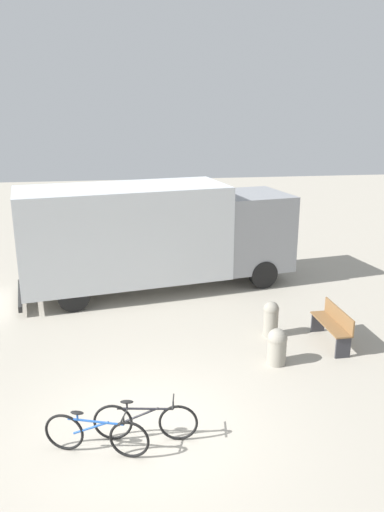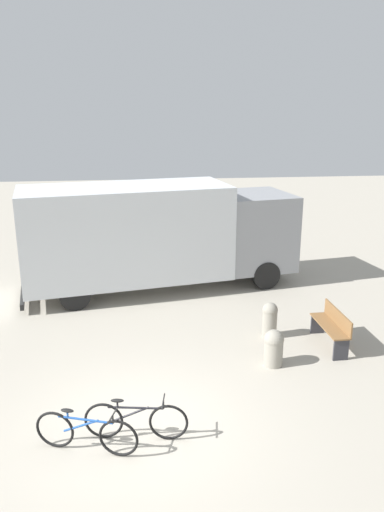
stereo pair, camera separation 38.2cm
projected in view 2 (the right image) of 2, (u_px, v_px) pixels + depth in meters
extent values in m
plane|color=#A8A091|center=(138.00, 429.00, 8.59)|extent=(60.00, 60.00, 0.00)
cube|color=silver|center=(126.00, 233.00, 14.50)|extent=(6.24, 3.39, 2.71)
cube|color=gray|center=(253.00, 230.00, 15.66)|extent=(2.48, 2.63, 2.31)
cube|color=black|center=(23.00, 293.00, 14.12)|extent=(0.50, 2.25, 0.16)
cylinder|color=black|center=(240.00, 256.00, 16.95)|extent=(0.89, 0.43, 0.85)
cylinder|color=black|center=(266.00, 275.00, 15.05)|extent=(0.89, 0.43, 0.85)
cylinder|color=black|center=(70.00, 271.00, 15.39)|extent=(0.89, 0.43, 0.85)
cylinder|color=black|center=(75.00, 294.00, 13.50)|extent=(0.89, 0.43, 0.85)
cube|color=brown|center=(330.00, 326.00, 11.39)|extent=(0.43, 1.47, 0.03)
cube|color=brown|center=(338.00, 318.00, 11.36)|extent=(0.06, 1.46, 0.39)
cube|color=#2D2D33|center=(341.00, 350.00, 10.82)|extent=(0.34, 0.06, 0.49)
cube|color=#2D2D33|center=(318.00, 324.00, 12.11)|extent=(0.34, 0.06, 0.49)
torus|color=black|center=(55.00, 430.00, 8.04)|extent=(0.64, 0.25, 0.66)
torus|color=black|center=(119.00, 438.00, 7.83)|extent=(0.64, 0.25, 0.66)
cylinder|color=#1E4C9E|center=(85.00, 420.00, 7.86)|extent=(0.88, 0.32, 0.04)
cylinder|color=#1E4C9E|center=(81.00, 426.00, 7.91)|extent=(0.59, 0.22, 0.31)
cylinder|color=#1E4C9E|center=(68.00, 415.00, 7.90)|extent=(0.03, 0.03, 0.11)
ellipsoid|color=black|center=(67.00, 411.00, 7.88)|extent=(0.24, 0.15, 0.05)
cylinder|color=black|center=(113.00, 419.00, 7.75)|extent=(0.03, 0.03, 0.14)
cylinder|color=black|center=(112.00, 416.00, 7.73)|extent=(0.16, 0.43, 0.02)
torus|color=black|center=(104.00, 421.00, 8.27)|extent=(0.66, 0.15, 0.66)
torus|color=black|center=(169.00, 422.00, 8.22)|extent=(0.66, 0.15, 0.66)
cylinder|color=black|center=(136.00, 408.00, 8.17)|extent=(0.91, 0.18, 0.04)
cylinder|color=black|center=(131.00, 414.00, 8.21)|extent=(0.61, 0.13, 0.31)
cylinder|color=black|center=(117.00, 405.00, 8.16)|extent=(0.03, 0.03, 0.11)
ellipsoid|color=black|center=(117.00, 401.00, 8.14)|extent=(0.23, 0.12, 0.05)
cylinder|color=black|center=(163.00, 405.00, 8.13)|extent=(0.03, 0.03, 0.14)
cylinder|color=black|center=(163.00, 401.00, 8.11)|extent=(0.09, 0.44, 0.02)
cylinder|color=gray|center=(273.00, 352.00, 10.62)|extent=(0.41, 0.41, 0.59)
sphere|color=gray|center=(274.00, 339.00, 10.53)|extent=(0.43, 0.43, 0.43)
cylinder|color=gray|center=(269.00, 323.00, 11.91)|extent=(0.35, 0.35, 0.69)
sphere|color=gray|center=(270.00, 310.00, 11.81)|extent=(0.37, 0.37, 0.37)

